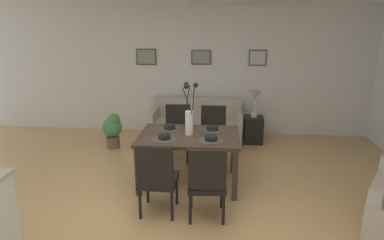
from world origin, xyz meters
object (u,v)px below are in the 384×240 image
Objects in this scene: dining_chair_far_left at (207,180)px; dining_chair_far_right at (213,131)px; dining_chair_near_left at (157,176)px; centerpiece_vase at (189,115)px; dining_table at (189,140)px; framed_picture_left at (146,57)px; bowl_far_left at (211,138)px; bowl_near_left at (164,136)px; side_table at (253,130)px; framed_picture_center at (201,57)px; sofa at (196,126)px; framed_picture_right at (258,58)px; potted_plant at (113,129)px; bowl_far_right at (212,128)px; table_lamp at (255,98)px; dining_chair_near_right at (178,130)px; bowl_near_right at (170,127)px.

dining_chair_far_left is 1.00× the size of dining_chair_far_right.
centerpiece_vase is at bearing 71.74° from dining_chair_near_left.
dining_table is 3.36× the size of framed_picture_left.
bowl_near_left is at bearing 180.00° from bowl_far_left.
dining_chair_far_right is 1.77× the size of side_table.
framed_picture_center is at bearing 0.00° from framed_picture_left.
sofa is 1.77m from framed_picture_left.
framed_picture_center reaches higher than bowl_far_left.
side_table is (1.36, 2.73, -0.25)m from dining_chair_near_left.
dining_chair_near_left is 2.59× the size of framed_picture_right.
dining_table is 2.09× the size of potted_plant.
dining_table is 8.24× the size of bowl_far_right.
framed_picture_center is at bearing 101.60° from dining_chair_far_right.
bowl_far_right is (0.31, 0.22, -0.24)m from centerpiece_vase.
bowl_far_left and bowl_far_right have the same top height.
framed_picture_center is at bearing 83.45° from sofa.
framed_picture_right reaches higher than side_table.
framed_picture_right is (1.45, 2.64, 0.81)m from bowl_near_left.
centerpiece_vase reaches higher than sofa.
bowl_near_left is 0.33× the size of table_lamp.
dining_chair_far_right is 1.08m from centerpiece_vase.
framed_picture_center is 2.27m from potted_plant.
table_lamp is (1.37, 0.92, 0.38)m from dining_chair_near_right.
dining_table is 2.69× the size of side_table.
bowl_far_left is at bearing -80.23° from sofa.
side_table is 0.78× the size of potted_plant.
framed_picture_right reaches higher than bowl_near_left.
bowl_far_left is 0.33× the size of table_lamp.
dining_table is 2.05m from potted_plant.
dining_chair_near_left is at bearing 175.56° from dining_chair_far_left.
framed_picture_left is at bearing 115.25° from dining_table.
dining_chair_far_right is at bearing -12.07° from potted_plant.
dining_chair_far_left is at bearing -72.12° from dining_table.
framed_picture_right is at bearing 61.15° from bowl_near_left.
bowl_far_right is (0.63, 0.00, 0.00)m from bowl_near_right.
framed_picture_left is at bearing 115.28° from centerpiece_vase.
centerpiece_vase is at bearing -64.72° from framed_picture_left.
framed_picture_left is at bearing -180.00° from framed_picture_center.
dining_table is 0.41m from bowl_far_right.
dining_chair_near_left reaches higher than bowl_far_left.
framed_picture_right is at bearing 61.26° from dining_chair_far_right.
side_table is (0.76, 2.07, -0.52)m from bowl_far_left.
dining_chair_far_right is at bearing -118.74° from framed_picture_right.
centerpiece_vase is 0.46m from bowl_near_left.
framed_picture_right reaches higher than table_lamp.
sofa is at bearing -96.55° from framed_picture_center.
bowl_far_left is at bearing -62.13° from dining_chair_near_right.
bowl_near_right is at bearing 180.00° from bowl_far_right.
dining_chair_far_left is 3.61m from framed_picture_right.
framed_picture_center is (-0.32, 2.64, 0.81)m from bowl_far_left.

